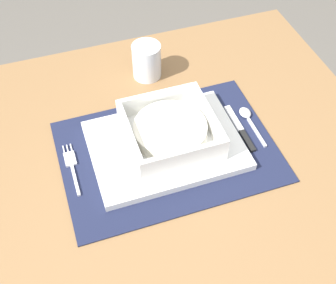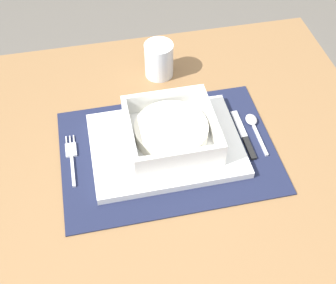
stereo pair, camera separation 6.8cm
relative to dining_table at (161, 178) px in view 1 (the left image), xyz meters
name	(u,v)px [view 1 (the left image)]	position (x,y,z in m)	size (l,w,h in m)	color
dining_table	(161,178)	(0.00, 0.00, 0.00)	(0.93, 0.75, 0.74)	brown
placemat	(168,151)	(0.01, -0.02, 0.11)	(0.43, 0.31, 0.00)	#191E38
serving_plate	(165,145)	(0.01, -0.01, 0.12)	(0.30, 0.22, 0.02)	white
porridge_bowl	(170,132)	(0.02, 0.00, 0.15)	(0.18, 0.18, 0.06)	white
fork	(72,165)	(-0.18, 0.01, 0.11)	(0.02, 0.13, 0.00)	silver
spoon	(247,117)	(0.20, 0.02, 0.12)	(0.02, 0.12, 0.01)	silver
butter_knife	(241,131)	(0.17, -0.02, 0.11)	(0.01, 0.14, 0.01)	black
drinking_glass	(147,63)	(0.04, 0.23, 0.15)	(0.07, 0.07, 0.08)	white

